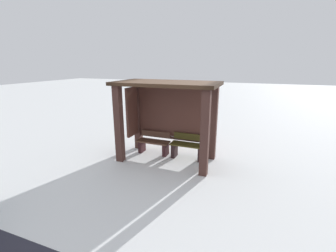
# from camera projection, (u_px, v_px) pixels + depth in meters

# --- Properties ---
(ground_plane) EXTENTS (60.00, 60.00, 0.00)m
(ground_plane) POSITION_uv_depth(u_px,v_px,m) (167.00, 159.00, 7.09)
(ground_plane) COLOR white
(bus_shelter) EXTENTS (2.98, 1.59, 2.39)m
(bus_shelter) POSITION_uv_depth(u_px,v_px,m) (166.00, 106.00, 6.82)
(bus_shelter) COLOR #422722
(bus_shelter) RESTS_ON ground
(bench_left_inside) EXTENTS (1.06, 0.39, 0.72)m
(bench_left_inside) POSITION_uv_depth(u_px,v_px,m) (154.00, 144.00, 7.48)
(bench_left_inside) COLOR #523528
(bench_left_inside) RESTS_ON ground
(bench_center_inside) EXTENTS (1.06, 0.41, 0.76)m
(bench_center_inside) POSITION_uv_depth(u_px,v_px,m) (188.00, 148.00, 7.08)
(bench_center_inside) COLOR #413A16
(bench_center_inside) RESTS_ON ground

